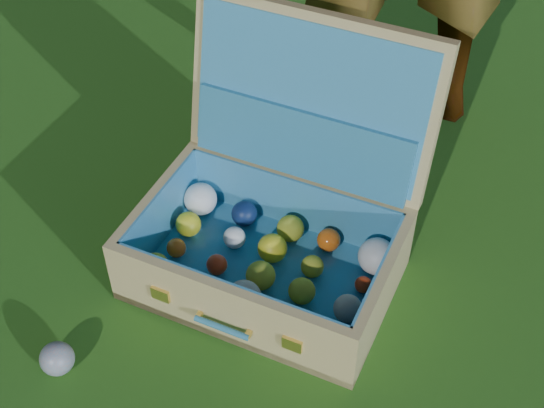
# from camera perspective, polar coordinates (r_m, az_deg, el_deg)

# --- Properties ---
(ground) EXTENTS (60.00, 60.00, 0.00)m
(ground) POSITION_cam_1_polar(r_m,az_deg,el_deg) (1.65, -0.84, -10.26)
(ground) COLOR #215114
(ground) RESTS_ON ground
(stray_ball) EXTENTS (0.07, 0.07, 0.07)m
(stray_ball) POSITION_cam_1_polar(r_m,az_deg,el_deg) (1.65, -15.88, -11.14)
(stray_ball) COLOR teal
(stray_ball) RESTS_ON ground
(suitcase) EXTENTS (0.66, 0.61, 0.54)m
(suitcase) POSITION_cam_1_polar(r_m,az_deg,el_deg) (1.70, 0.63, -0.42)
(suitcase) COLOR tan
(suitcase) RESTS_ON ground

